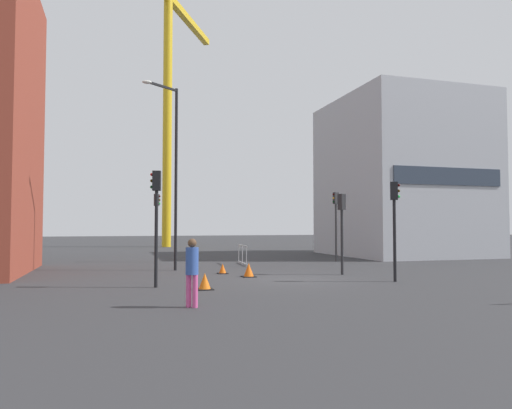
{
  "coord_description": "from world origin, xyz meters",
  "views": [
    {
      "loc": [
        -6.73,
        -17.9,
        2.18
      ],
      "look_at": [
        0.0,
        4.7,
        3.2
      ],
      "focal_mm": 33.4,
      "sensor_mm": 36.0,
      "label": 1
    }
  ],
  "objects": [
    {
      "name": "traffic_cone_striped",
      "position": [
        -2.06,
        3.04,
        0.2
      ],
      "size": [
        0.45,
        0.45,
        0.45
      ],
      "color": "black",
      "rests_on": "ground"
    },
    {
      "name": "traffic_cone_on_verge",
      "position": [
        -1.3,
        1.42,
        0.27
      ],
      "size": [
        0.57,
        0.57,
        0.58
      ],
      "color": "black",
      "rests_on": "ground"
    },
    {
      "name": "streetlamp_tall",
      "position": [
        -4.08,
        5.1,
        5.15
      ],
      "size": [
        1.78,
        1.29,
        8.84
      ],
      "color": "black",
      "rests_on": "ground"
    },
    {
      "name": "traffic_light_crosswalk",
      "position": [
        2.88,
        1.12,
        2.41
      ],
      "size": [
        0.31,
        0.39,
        3.55
      ],
      "color": "#232326",
      "rests_on": "ground"
    },
    {
      "name": "construction_crane",
      "position": [
        -1.51,
        30.65,
        17.17
      ],
      "size": [
        10.1,
        17.23,
        26.01
      ],
      "color": "gold",
      "rests_on": "ground"
    },
    {
      "name": "office_block",
      "position": [
        13.28,
        12.22,
        5.63
      ],
      "size": [
        9.36,
        10.37,
        11.26
      ],
      "color": "#A8AAB2",
      "rests_on": "ground"
    },
    {
      "name": "traffic_light_median",
      "position": [
        -5.33,
        -0.9,
        2.74
      ],
      "size": [
        0.39,
        0.3,
        4.09
      ],
      "color": "black",
      "rests_on": "ground"
    },
    {
      "name": "traffic_cone_by_barrier",
      "position": [
        -3.78,
        -1.94,
        0.26
      ],
      "size": [
        0.55,
        0.55,
        0.56
      ],
      "color": "black",
      "rests_on": "ground"
    },
    {
      "name": "traffic_light_island",
      "position": [
        -4.35,
        10.67,
        2.69
      ],
      "size": [
        0.39,
        0.32,
        4.01
      ],
      "color": "#2D2D30",
      "rests_on": "ground"
    },
    {
      "name": "traffic_light_verge",
      "position": [
        5.95,
        7.96,
        2.77
      ],
      "size": [
        0.39,
        0.29,
        4.14
      ],
      "color": "#2D2D30",
      "rests_on": "ground"
    },
    {
      "name": "pedestrian_walking",
      "position": [
        -4.74,
        -5.27,
        1.06
      ],
      "size": [
        0.34,
        0.34,
        1.82
      ],
      "color": "#D14C8C",
      "rests_on": "ground"
    },
    {
      "name": "safety_barrier_rear",
      "position": [
        0.04,
        7.46,
        0.56
      ],
      "size": [
        0.26,
        2.6,
        1.08
      ],
      "color": "#9EA0A5",
      "rests_on": "ground"
    },
    {
      "name": "ground",
      "position": [
        0.0,
        0.0,
        0.0
      ],
      "size": [
        160.0,
        160.0,
        0.0
      ],
      "primitive_type": "plane",
      "color": "#333335"
    },
    {
      "name": "traffic_light_corner",
      "position": [
        3.65,
        -1.81,
        2.59
      ],
      "size": [
        0.39,
        0.35,
        3.85
      ],
      "color": "black",
      "rests_on": "ground"
    }
  ]
}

